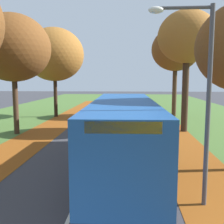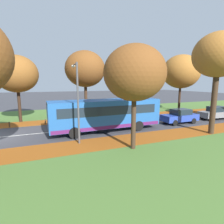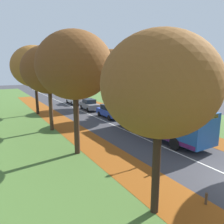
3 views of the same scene
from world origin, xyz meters
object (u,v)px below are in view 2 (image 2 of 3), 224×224
at_px(tree_right_near, 135,73).
at_px(tree_right_mid, 218,56).
at_px(tree_left_nearest, 17,74).
at_px(car_grey_following, 216,113).
at_px(bollard_third, 45,122).
at_px(bus, 106,113).
at_px(bollard_second, 9,125).
at_px(streetlamp_right, 77,94).
at_px(tree_left_near, 85,69).
at_px(tree_left_mid, 133,73).
at_px(car_blue_lead, 180,116).
at_px(tree_left_far, 181,72).

bearing_deg(tree_right_near, tree_right_mid, 94.55).
bearing_deg(tree_left_nearest, car_grey_following, 72.22).
xyz_separation_m(bollard_third, car_grey_following, (4.90, 20.06, 0.51)).
height_order(tree_right_mid, bus, tree_right_mid).
bearing_deg(bus, bollard_second, -119.28).
xyz_separation_m(tree_left_nearest, bus, (7.35, 8.04, -3.82)).
height_order(bollard_second, streetlamp_right, streetlamp_right).
relative_size(bollard_second, bollard_third, 0.92).
xyz_separation_m(tree_left_near, bus, (7.79, 0.09, -4.61)).
xyz_separation_m(tree_left_near, tree_left_mid, (0.03, 7.00, -0.33)).
relative_size(tree_left_nearest, tree_right_mid, 0.87).
bearing_deg(bollard_third, bollard_second, -90.07).
xyz_separation_m(tree_left_nearest, streetlamp_right, (9.60, 4.99, -1.79)).
height_order(car_blue_lead, car_grey_following, same).
bearing_deg(tree_right_near, streetlamp_right, -129.50).
distance_m(tree_right_mid, car_blue_lead, 7.37).
bearing_deg(streetlamp_right, bus, 126.37).
xyz_separation_m(tree_left_mid, bollard_second, (2.81, -15.76, -5.70)).
height_order(tree_left_nearest, bollard_third, tree_left_nearest).
height_order(tree_left_mid, tree_right_near, tree_left_mid).
bearing_deg(tree_right_mid, bus, -116.65).
bearing_deg(bollard_second, tree_right_mid, 62.00).
height_order(tree_left_far, bus, tree_left_far).
height_order(tree_left_near, streetlamp_right, tree_left_near).
bearing_deg(tree_left_mid, car_blue_lead, 14.13).
xyz_separation_m(tree_left_near, streetlamp_right, (10.04, -2.96, -2.57)).
bearing_deg(tree_left_near, tree_left_far, 88.35).
height_order(tree_left_nearest, car_grey_following, tree_left_nearest).
relative_size(tree_left_nearest, tree_right_near, 1.09).
bearing_deg(tree_left_far, bollard_second, -84.40).
bearing_deg(tree_left_nearest, car_blue_lead, 66.41).
relative_size(tree_left_mid, bollard_third, 13.57).
bearing_deg(tree_left_near, car_grey_following, 62.42).
height_order(tree_left_near, car_blue_lead, tree_left_near).
xyz_separation_m(tree_left_far, bollard_second, (2.38, -24.30, -6.03)).
xyz_separation_m(tree_left_nearest, tree_left_near, (-0.44, 7.95, 0.78)).
bearing_deg(bollard_second, tree_left_nearest, 161.45).
distance_m(tree_left_near, tree_right_near, 12.83).
relative_size(tree_left_nearest, car_blue_lead, 1.82).
xyz_separation_m(streetlamp_right, bus, (-2.25, 3.06, -2.03)).
bearing_deg(bus, tree_right_near, 2.93).
bearing_deg(bollard_second, tree_left_far, 95.60).
distance_m(tree_right_near, bollard_third, 12.39).
distance_m(tree_left_far, bus, 17.72).
relative_size(tree_right_near, bus, 0.67).
distance_m(tree_right_mid, car_grey_following, 9.62).
height_order(tree_left_mid, car_blue_lead, tree_left_mid).
bearing_deg(bus, tree_left_nearest, -132.43).
distance_m(bollard_second, car_blue_lead, 18.42).
distance_m(tree_left_mid, car_blue_lead, 9.56).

